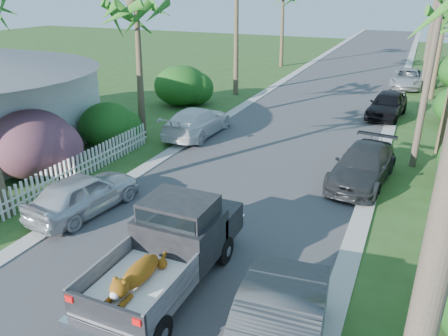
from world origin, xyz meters
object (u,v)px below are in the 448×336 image
at_px(parked_car_rd, 407,79).
at_px(utility_pole_d, 433,12).
at_px(parked_car_rm, 363,166).
at_px(parked_car_lf, 197,122).
at_px(utility_pole_c, 433,23).
at_px(utility_pole_a, 432,285).
at_px(utility_pole_b, 433,51).
at_px(parked_car_ln, 84,194).
at_px(parked_car_rf, 387,105).
at_px(palm_l_b, 135,3).
at_px(pickup_truck, 175,242).

relative_size(parked_car_rd, utility_pole_d, 0.52).
distance_m(parked_car_rm, parked_car_lf, 8.57).
bearing_deg(parked_car_lf, utility_pole_c, -123.03).
height_order(utility_pole_a, utility_pole_c, same).
height_order(utility_pole_a, utility_pole_d, same).
relative_size(utility_pole_b, utility_pole_c, 1.00).
bearing_deg(utility_pole_b, parked_car_ln, -138.14).
relative_size(parked_car_lf, utility_pole_a, 0.52).
height_order(parked_car_rf, parked_car_lf, parked_car_rf).
height_order(parked_car_rm, palm_l_b, palm_l_b).
bearing_deg(parked_car_rd, parked_car_ln, -106.74).
relative_size(parked_car_rd, utility_pole_a, 0.52).
bearing_deg(parked_car_rd, utility_pole_a, -85.62).
bearing_deg(parked_car_rf, parked_car_rd, 92.62).
bearing_deg(parked_car_ln, utility_pole_d, -96.54).
bearing_deg(parked_car_rf, utility_pole_c, 84.77).
height_order(pickup_truck, parked_car_rm, pickup_truck).
relative_size(parked_car_rf, parked_car_rd, 0.91).
relative_size(pickup_truck, palm_l_b, 0.69).
bearing_deg(utility_pole_d, pickup_truck, -97.35).
bearing_deg(utility_pole_a, utility_pole_d, 90.00).
relative_size(pickup_truck, utility_pole_b, 0.57).
distance_m(parked_car_rd, utility_pole_a, 31.28).
xyz_separation_m(parked_car_rm, parked_car_ln, (-7.89, -6.10, 0.00)).
height_order(parked_car_ln, utility_pole_a, utility_pole_a).
distance_m(parked_car_rd, utility_pole_d, 14.57).
xyz_separation_m(pickup_truck, utility_pole_b, (5.21, 10.40, 3.59)).
distance_m(parked_car_rm, utility_pole_c, 18.03).
bearing_deg(utility_pole_d, parked_car_ln, -103.98).
xyz_separation_m(utility_pole_b, utility_pole_d, (0.00, 30.00, 0.00)).
height_order(pickup_truck, parked_car_rd, pickup_truck).
xyz_separation_m(parked_car_rm, utility_pole_c, (1.72, 17.52, 3.94)).
bearing_deg(parked_car_lf, parked_car_rf, -138.52).
bearing_deg(parked_car_rm, palm_l_b, 177.95).
bearing_deg(pickup_truck, parked_car_lf, 114.36).
bearing_deg(utility_pole_d, utility_pole_b, -90.00).
bearing_deg(utility_pole_d, parked_car_rm, -93.03).
height_order(parked_car_rd, parked_car_ln, parked_car_ln).
xyz_separation_m(parked_car_rd, palm_l_b, (-11.38, -17.01, 5.50)).
distance_m(palm_l_b, utility_pole_c, 20.30).
xyz_separation_m(palm_l_b, utility_pole_c, (12.40, 16.00, -1.55)).
height_order(pickup_truck, utility_pole_a, utility_pole_a).
height_order(utility_pole_b, utility_pole_d, same).
bearing_deg(palm_l_b, utility_pole_a, -48.47).
bearing_deg(utility_pole_a, utility_pole_b, 90.00).
bearing_deg(utility_pole_a, parked_car_rd, 91.89).
height_order(parked_car_rf, palm_l_b, palm_l_b).
distance_m(parked_car_rd, parked_car_ln, 26.08).
distance_m(parked_car_rd, parked_car_lf, 18.33).
bearing_deg(parked_car_rd, utility_pole_c, -42.27).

